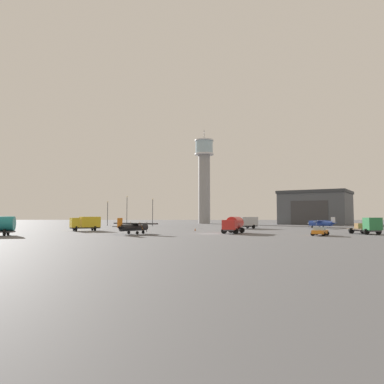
{
  "coord_description": "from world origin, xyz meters",
  "views": [
    {
      "loc": [
        -1.28,
        -63.09,
        3.14
      ],
      "look_at": [
        -4.06,
        27.16,
        9.04
      ],
      "focal_mm": 33.8,
      "sensor_mm": 36.0,
      "label": 1
    }
  ],
  "objects_px": {
    "truck_flatbed_green": "(368,226)",
    "light_post_east": "(127,208)",
    "car_black": "(245,224)",
    "control_tower": "(204,175)",
    "truck_box_silver": "(244,222)",
    "light_post_west": "(153,209)",
    "light_post_north": "(108,211)",
    "airplane_black": "(133,227)",
    "car_orange": "(320,231)",
    "traffic_cone_near_left": "(195,229)",
    "truck_fuel_tanker_red": "(234,224)",
    "airplane_blue": "(321,223)",
    "truck_box_yellow": "(86,223)"
  },
  "relations": [
    {
      "from": "airplane_black",
      "to": "traffic_cone_near_left",
      "type": "relative_size",
      "value": 14.64
    },
    {
      "from": "airplane_black",
      "to": "car_orange",
      "type": "relative_size",
      "value": 1.87
    },
    {
      "from": "airplane_blue",
      "to": "light_post_east",
      "type": "xyz_separation_m",
      "value": [
        -53.71,
        23.5,
        4.26
      ]
    },
    {
      "from": "light_post_west",
      "to": "light_post_north",
      "type": "bearing_deg",
      "value": 174.71
    },
    {
      "from": "truck_box_silver",
      "to": "truck_fuel_tanker_red",
      "type": "xyz_separation_m",
      "value": [
        -4.42,
        -23.04,
        0.01
      ]
    },
    {
      "from": "light_post_west",
      "to": "light_post_north",
      "type": "distance_m",
      "value": 14.3
    },
    {
      "from": "truck_flatbed_green",
      "to": "airplane_black",
      "type": "bearing_deg",
      "value": -104.01
    },
    {
      "from": "truck_box_yellow",
      "to": "car_black",
      "type": "distance_m",
      "value": 45.64
    },
    {
      "from": "truck_box_silver",
      "to": "truck_flatbed_green",
      "type": "xyz_separation_m",
      "value": [
        17.8,
        -26.11,
        -0.27
      ]
    },
    {
      "from": "control_tower",
      "to": "truck_box_silver",
      "type": "bearing_deg",
      "value": -80.25
    },
    {
      "from": "truck_box_silver",
      "to": "car_orange",
      "type": "height_order",
      "value": "truck_box_silver"
    },
    {
      "from": "truck_box_yellow",
      "to": "airplane_black",
      "type": "bearing_deg",
      "value": 101.63
    },
    {
      "from": "airplane_blue",
      "to": "traffic_cone_near_left",
      "type": "bearing_deg",
      "value": 68.13
    },
    {
      "from": "truck_box_silver",
      "to": "truck_box_yellow",
      "type": "bearing_deg",
      "value": -8.72
    },
    {
      "from": "airplane_black",
      "to": "car_black",
      "type": "bearing_deg",
      "value": 5.53
    },
    {
      "from": "truck_flatbed_green",
      "to": "truck_fuel_tanker_red",
      "type": "height_order",
      "value": "truck_fuel_tanker_red"
    },
    {
      "from": "control_tower",
      "to": "traffic_cone_near_left",
      "type": "relative_size",
      "value": 65.13
    },
    {
      "from": "light_post_north",
      "to": "light_post_west",
      "type": "bearing_deg",
      "value": -5.29
    },
    {
      "from": "truck_box_yellow",
      "to": "car_orange",
      "type": "relative_size",
      "value": 1.37
    },
    {
      "from": "car_orange",
      "to": "airplane_blue",
      "type": "bearing_deg",
      "value": 10.91
    },
    {
      "from": "truck_flatbed_green",
      "to": "truck_box_yellow",
      "type": "bearing_deg",
      "value": -118.47
    },
    {
      "from": "truck_box_yellow",
      "to": "car_black",
      "type": "relative_size",
      "value": 1.45
    },
    {
      "from": "truck_flatbed_green",
      "to": "car_black",
      "type": "height_order",
      "value": "truck_flatbed_green"
    },
    {
      "from": "truck_box_yellow",
      "to": "car_orange",
      "type": "bearing_deg",
      "value": 127.0
    },
    {
      "from": "airplane_black",
      "to": "car_orange",
      "type": "height_order",
      "value": "airplane_black"
    },
    {
      "from": "control_tower",
      "to": "airplane_black",
      "type": "height_order",
      "value": "control_tower"
    },
    {
      "from": "airplane_blue",
      "to": "truck_flatbed_green",
      "type": "height_order",
      "value": "truck_flatbed_green"
    },
    {
      "from": "truck_box_yellow",
      "to": "light_post_east",
      "type": "distance_m",
      "value": 41.18
    },
    {
      "from": "car_black",
      "to": "light_post_north",
      "type": "distance_m",
      "value": 42.6
    },
    {
      "from": "airplane_blue",
      "to": "light_post_east",
      "type": "bearing_deg",
      "value": 17.82
    },
    {
      "from": "airplane_black",
      "to": "airplane_blue",
      "type": "relative_size",
      "value": 1.06
    },
    {
      "from": "light_post_east",
      "to": "airplane_black",
      "type": "bearing_deg",
      "value": -76.85
    },
    {
      "from": "car_orange",
      "to": "light_post_west",
      "type": "height_order",
      "value": "light_post_west"
    },
    {
      "from": "traffic_cone_near_left",
      "to": "control_tower",
      "type": "bearing_deg",
      "value": 88.17
    },
    {
      "from": "car_black",
      "to": "airplane_black",
      "type": "bearing_deg",
      "value": 108.0
    },
    {
      "from": "truck_box_yellow",
      "to": "truck_flatbed_green",
      "type": "height_order",
      "value": "truck_box_yellow"
    },
    {
      "from": "control_tower",
      "to": "light_post_east",
      "type": "bearing_deg",
      "value": -131.99
    },
    {
      "from": "car_black",
      "to": "traffic_cone_near_left",
      "type": "xyz_separation_m",
      "value": [
        -13.39,
        -26.34,
        -0.46
      ]
    },
    {
      "from": "truck_box_silver",
      "to": "car_black",
      "type": "xyz_separation_m",
      "value": [
        1.88,
        14.26,
        -0.87
      ]
    },
    {
      "from": "truck_fuel_tanker_red",
      "to": "truck_box_silver",
      "type": "bearing_deg",
      "value": -170.37
    },
    {
      "from": "light_post_east",
      "to": "traffic_cone_near_left",
      "type": "bearing_deg",
      "value": -59.89
    },
    {
      "from": "control_tower",
      "to": "traffic_cone_near_left",
      "type": "bearing_deg",
      "value": -91.83
    },
    {
      "from": "control_tower",
      "to": "light_post_east",
      "type": "xyz_separation_m",
      "value": [
        -24.8,
        -27.55,
        -13.75
      ]
    },
    {
      "from": "light_post_west",
      "to": "truck_box_yellow",
      "type": "bearing_deg",
      "value": -103.48
    },
    {
      "from": "control_tower",
      "to": "truck_box_silver",
      "type": "relative_size",
      "value": 5.16
    },
    {
      "from": "truck_flatbed_green",
      "to": "car_orange",
      "type": "height_order",
      "value": "truck_flatbed_green"
    },
    {
      "from": "truck_flatbed_green",
      "to": "car_black",
      "type": "distance_m",
      "value": 43.4
    },
    {
      "from": "control_tower",
      "to": "airplane_blue",
      "type": "distance_m",
      "value": 61.37
    },
    {
      "from": "truck_flatbed_green",
      "to": "light_post_east",
      "type": "bearing_deg",
      "value": -150.91
    },
    {
      "from": "truck_flatbed_green",
      "to": "traffic_cone_near_left",
      "type": "bearing_deg",
      "value": -130.86
    }
  ]
}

